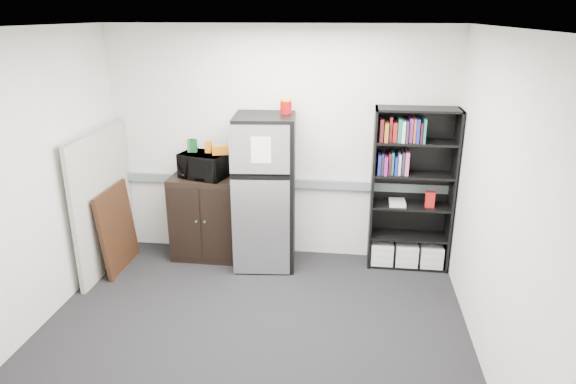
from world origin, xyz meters
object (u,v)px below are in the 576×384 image
(bookshelf, at_px, (411,191))
(cabinet, at_px, (207,217))
(microwave, at_px, (204,165))
(cubicle_partition, at_px, (103,201))
(refrigerator, at_px, (266,192))

(bookshelf, relative_size, cabinet, 1.84)
(microwave, bearing_deg, bookshelf, 16.83)
(microwave, bearing_deg, cubicle_partition, -144.33)
(bookshelf, relative_size, cubicle_partition, 1.14)
(refrigerator, bearing_deg, bookshelf, -0.26)
(cabinet, bearing_deg, refrigerator, -6.29)
(cubicle_partition, bearing_deg, microwave, 20.79)
(cabinet, bearing_deg, microwave, -90.00)
(microwave, xyz_separation_m, refrigerator, (0.73, -0.06, -0.27))
(refrigerator, bearing_deg, cabinet, 168.40)
(microwave, bearing_deg, refrigerator, 9.83)
(cabinet, height_order, refrigerator, refrigerator)
(cabinet, xyz_separation_m, refrigerator, (0.73, -0.08, 0.38))
(cabinet, bearing_deg, bookshelf, 1.56)
(cubicle_partition, bearing_deg, refrigerator, 10.77)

